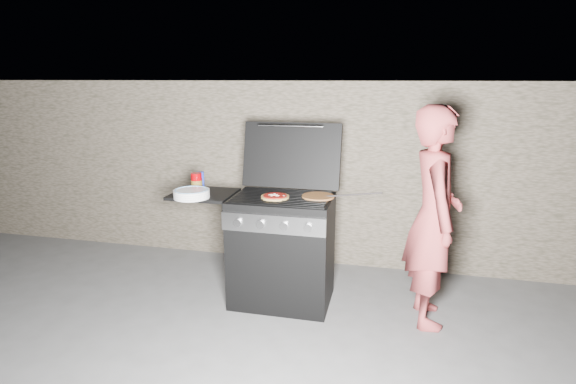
% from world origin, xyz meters
% --- Properties ---
extents(ground, '(50.00, 50.00, 0.00)m').
position_xyz_m(ground, '(0.00, 0.00, 0.00)').
color(ground, slate).
extents(stone_wall, '(8.00, 0.35, 1.80)m').
position_xyz_m(stone_wall, '(0.00, 1.05, 0.90)').
color(stone_wall, '#756656').
rests_on(stone_wall, ground).
extents(gas_grill, '(1.34, 0.79, 0.91)m').
position_xyz_m(gas_grill, '(-0.25, 0.00, 0.46)').
color(gas_grill, black).
rests_on(gas_grill, ground).
extents(pizza_topped, '(0.27, 0.27, 0.02)m').
position_xyz_m(pizza_topped, '(-0.04, -0.06, 0.92)').
color(pizza_topped, tan).
rests_on(pizza_topped, gas_grill).
extents(pizza_plain, '(0.33, 0.33, 0.01)m').
position_xyz_m(pizza_plain, '(0.29, 0.04, 0.92)').
color(pizza_plain, '#CB7A3D').
rests_on(pizza_plain, gas_grill).
extents(sauce_jar, '(0.12, 0.12, 0.14)m').
position_xyz_m(sauce_jar, '(-0.77, 0.10, 0.97)').
color(sauce_jar, '#9F0005').
rests_on(sauce_jar, gas_grill).
extents(blue_carton, '(0.07, 0.06, 0.14)m').
position_xyz_m(blue_carton, '(-0.77, 0.18, 0.97)').
color(blue_carton, '#13229A').
rests_on(blue_carton, gas_grill).
extents(plate_stack, '(0.37, 0.37, 0.07)m').
position_xyz_m(plate_stack, '(-0.70, -0.17, 0.94)').
color(plate_stack, white).
rests_on(plate_stack, gas_grill).
extents(person, '(0.46, 0.64, 1.65)m').
position_xyz_m(person, '(1.16, -0.02, 0.83)').
color(person, '#AD3F40').
rests_on(person, ground).
extents(tongs, '(0.48, 0.12, 0.10)m').
position_xyz_m(tongs, '(0.54, 0.00, 0.96)').
color(tongs, black).
rests_on(tongs, gas_grill).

